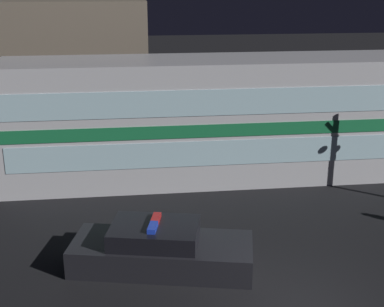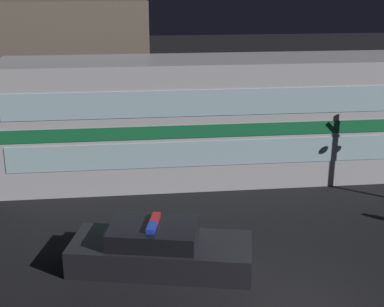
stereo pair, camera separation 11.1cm
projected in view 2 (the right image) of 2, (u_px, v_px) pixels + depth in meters
train at (214, 119)px, 19.29m from camera, size 14.92×3.04×4.38m
police_car at (160, 250)px, 13.58m from camera, size 4.83×2.70×1.29m
building_left at (77, 66)px, 25.42m from camera, size 6.73×4.99×6.12m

